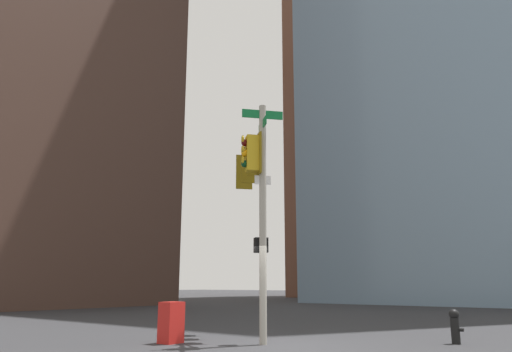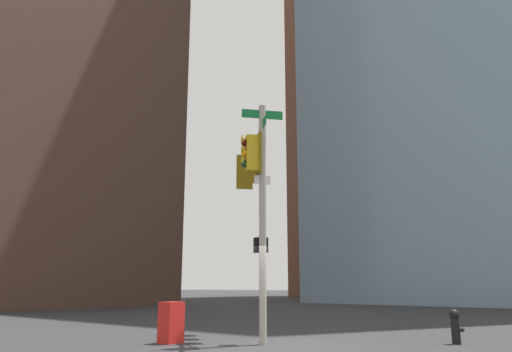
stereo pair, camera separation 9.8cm
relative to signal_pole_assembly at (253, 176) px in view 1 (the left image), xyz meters
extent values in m
plane|color=#2D2D30|center=(1.31, -0.58, -4.64)|extent=(200.00, 200.00, 0.00)
cylinder|color=#9E998C|center=(0.88, -0.67, -1.42)|extent=(0.19, 0.19, 6.44)
cylinder|color=#9E998C|center=(-0.51, 0.49, 1.08)|extent=(2.84, 2.43, 0.12)
cylinder|color=#9E998C|center=(0.38, -0.25, 0.63)|extent=(0.85, 0.73, 0.75)
cube|color=#0F6B33|center=(0.88, -0.67, 1.55)|extent=(0.78, 0.91, 0.24)
cube|color=#0F6B33|center=(0.88, -0.67, 1.25)|extent=(0.70, 0.60, 0.24)
cube|color=white|center=(0.88, -0.67, -0.35)|extent=(0.31, 0.36, 0.24)
cube|color=gold|center=(0.11, -0.03, 0.52)|extent=(0.48, 0.48, 1.00)
cube|color=#775E0F|center=(0.25, -0.15, 0.52)|extent=(0.38, 0.44, 1.16)
sphere|color=#470A07|center=(-0.05, 0.11, 0.82)|extent=(0.20, 0.20, 0.20)
cylinder|color=gold|center=(-0.10, 0.15, 0.91)|extent=(0.18, 0.20, 0.23)
sphere|color=#F29E0C|center=(-0.05, 0.11, 0.52)|extent=(0.20, 0.20, 0.20)
cylinder|color=gold|center=(-0.10, 0.15, 0.61)|extent=(0.18, 0.20, 0.23)
sphere|color=#0A3819|center=(-0.05, 0.11, 0.22)|extent=(0.20, 0.20, 0.20)
cylinder|color=gold|center=(-0.10, 0.15, 0.31)|extent=(0.18, 0.20, 0.23)
cube|color=gold|center=(-0.66, 0.62, 0.52)|extent=(0.48, 0.48, 1.00)
cube|color=#775E0F|center=(-0.51, 0.50, 0.52)|extent=(0.38, 0.44, 1.16)
sphere|color=#470A07|center=(-0.82, 0.76, 0.82)|extent=(0.20, 0.20, 0.20)
cylinder|color=gold|center=(-0.87, 0.80, 0.91)|extent=(0.18, 0.20, 0.23)
sphere|color=#4C330A|center=(-0.82, 0.76, 0.52)|extent=(0.20, 0.20, 0.20)
cylinder|color=gold|center=(-0.87, 0.80, 0.61)|extent=(0.18, 0.20, 0.23)
sphere|color=green|center=(-0.82, 0.76, 0.22)|extent=(0.20, 0.20, 0.20)
cylinder|color=gold|center=(-0.87, 0.80, 0.31)|extent=(0.18, 0.20, 0.23)
cube|color=gold|center=(-1.43, 1.27, 0.52)|extent=(0.48, 0.48, 1.00)
cube|color=#775E0F|center=(-1.28, 1.15, 0.52)|extent=(0.38, 0.44, 1.16)
sphere|color=#470A07|center=(-1.58, 1.40, 0.82)|extent=(0.20, 0.20, 0.20)
cylinder|color=gold|center=(-1.63, 1.45, 0.91)|extent=(0.18, 0.20, 0.23)
sphere|color=#F29E0C|center=(-1.58, 1.40, 0.52)|extent=(0.20, 0.20, 0.20)
cylinder|color=gold|center=(-1.63, 1.45, 0.61)|extent=(0.18, 0.20, 0.23)
sphere|color=#0A3819|center=(-1.58, 1.40, 0.22)|extent=(0.20, 0.20, 0.20)
cylinder|color=gold|center=(-1.63, 1.45, 0.31)|extent=(0.18, 0.20, 0.23)
cube|color=gold|center=(0.69, -0.90, 0.38)|extent=(0.48, 0.48, 1.00)
cube|color=#775E0F|center=(0.81, -0.76, 0.38)|extent=(0.44, 0.38, 1.16)
sphere|color=#470A07|center=(0.55, -1.06, 0.68)|extent=(0.20, 0.20, 0.20)
cylinder|color=gold|center=(0.51, -1.11, 0.77)|extent=(0.20, 0.18, 0.23)
sphere|color=#F29E0C|center=(0.55, -1.06, 0.38)|extent=(0.20, 0.20, 0.20)
cylinder|color=gold|center=(0.51, -1.11, 0.47)|extent=(0.20, 0.18, 0.23)
sphere|color=#0A3819|center=(0.55, -1.06, 0.08)|extent=(0.20, 0.20, 0.20)
cylinder|color=gold|center=(0.51, -1.11, 0.17)|extent=(0.20, 0.18, 0.23)
cube|color=black|center=(0.69, -0.52, -2.10)|extent=(0.42, 0.44, 0.40)
cube|color=#EA5914|center=(0.58, -0.43, -2.10)|extent=(0.18, 0.21, 0.28)
cylinder|color=black|center=(4.71, 2.52, -4.31)|extent=(0.22, 0.22, 0.65)
sphere|color=black|center=(4.71, 2.52, -3.90)|extent=(0.26, 0.26, 0.26)
cylinder|color=black|center=(4.87, 2.52, -4.28)|extent=(0.10, 0.09, 0.09)
cube|color=red|center=(-1.21, -1.93, -4.11)|extent=(0.46, 0.58, 1.05)
cube|color=#4C3328|center=(-31.44, 6.88, 21.12)|extent=(23.53, 17.54, 51.52)
cube|color=brown|center=(-16.81, 46.40, 20.27)|extent=(17.59, 15.41, 49.82)
cube|color=brown|center=(-4.27, 50.11, 17.30)|extent=(21.61, 14.19, 43.88)
camera|label=1|loc=(8.73, -11.02, -3.15)|focal=34.09mm
camera|label=2|loc=(8.80, -10.96, -3.15)|focal=34.09mm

